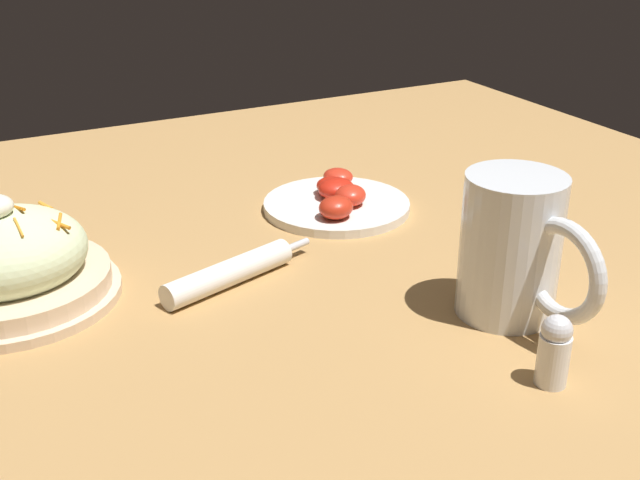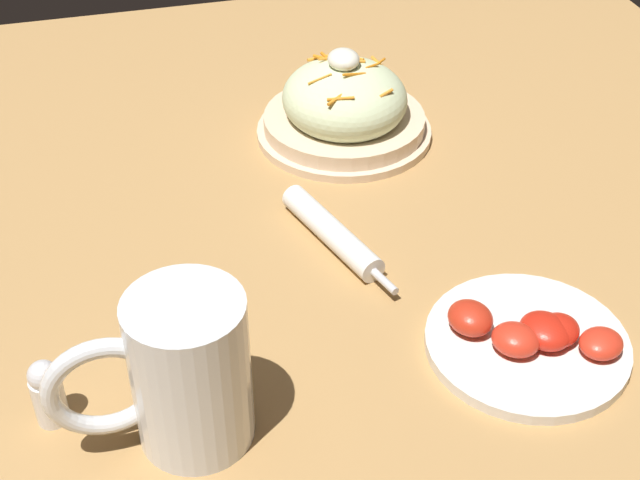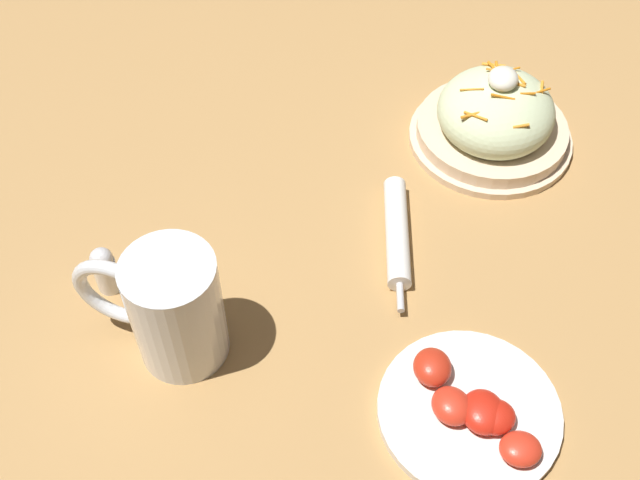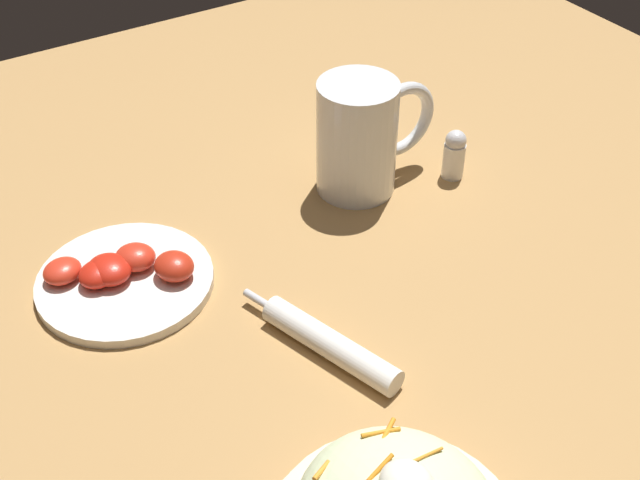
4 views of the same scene
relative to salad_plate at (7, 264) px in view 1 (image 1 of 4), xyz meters
name	(u,v)px [view 1 (image 1 of 4)]	position (x,y,z in m)	size (l,w,h in m)	color
ground_plane	(321,305)	(0.27, -0.16, -0.04)	(1.43, 1.43, 0.00)	#B2844C
salad_plate	(7,264)	(0.00, 0.00, 0.00)	(0.22, 0.22, 0.11)	beige
beer_mug	(513,254)	(0.42, -0.25, 0.03)	(0.10, 0.16, 0.14)	white
napkin_roll	(230,273)	(0.21, -0.07, -0.02)	(0.19, 0.07, 0.03)	white
tomato_plate	(337,200)	(0.40, 0.06, -0.03)	(0.19, 0.19, 0.04)	white
salt_shaker	(554,350)	(0.38, -0.36, -0.01)	(0.03, 0.03, 0.06)	white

